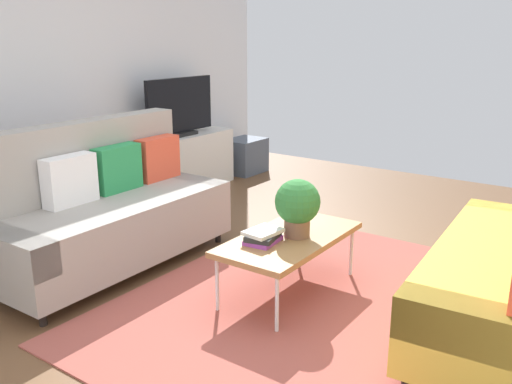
{
  "coord_description": "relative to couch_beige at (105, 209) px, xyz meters",
  "views": [
    {
      "loc": [
        -3.0,
        -1.81,
        1.74
      ],
      "look_at": [
        0.1,
        0.39,
        0.65
      ],
      "focal_mm": 38.76,
      "sensor_mm": 36.0,
      "label": 1
    }
  ],
  "objects": [
    {
      "name": "table_book_0",
      "position": [
        0.19,
        -1.34,
        -0.02
      ],
      "size": [
        0.26,
        0.2,
        0.03
      ],
      "primitive_type": "cube",
      "rotation": [
        0.0,
        0.0,
        0.1
      ],
      "color": "purple",
      "rests_on": "coffee_table"
    },
    {
      "name": "potted_plant",
      "position": [
        0.42,
        -1.46,
        0.19
      ],
      "size": [
        0.31,
        0.31,
        0.4
      ],
      "color": "brown",
      "rests_on": "coffee_table"
    },
    {
      "name": "wall_far",
      "position": [
        0.39,
        1.34,
        1.0
      ],
      "size": [
        6.4,
        0.12,
        2.9
      ],
      "primitive_type": "cube",
      "color": "silver",
      "rests_on": "ground_plane"
    },
    {
      "name": "area_rug",
      "position": [
        0.34,
        -1.62,
        -0.45
      ],
      "size": [
        2.9,
        2.2,
        0.01
      ],
      "primitive_type": "cube",
      "color": "#9E4C42",
      "rests_on": "ground_plane"
    },
    {
      "name": "bottle_0",
      "position": [
        1.51,
        0.96,
        0.28
      ],
      "size": [
        0.06,
        0.06,
        0.18
      ],
      "primitive_type": "cylinder",
      "color": "purple",
      "rests_on": "tv_console"
    },
    {
      "name": "table_book_2",
      "position": [
        0.19,
        -1.34,
        0.04
      ],
      "size": [
        0.26,
        0.2,
        0.03
      ],
      "primitive_type": "cube",
      "rotation": [
        0.0,
        0.0,
        -0.1
      ],
      "color": "silver",
      "rests_on": "table_book_1"
    },
    {
      "name": "couch_beige",
      "position": [
        0.0,
        0.0,
        0.0
      ],
      "size": [
        1.91,
        0.86,
        1.1
      ],
      "rotation": [
        0.0,
        0.0,
        3.15
      ],
      "color": "gray",
      "rests_on": "ground_plane"
    },
    {
      "name": "storage_trunk",
      "position": [
        3.01,
        0.9,
        -0.23
      ],
      "size": [
        0.52,
        0.4,
        0.44
      ],
      "primitive_type": "cube",
      "color": "#4C5666",
      "rests_on": "ground_plane"
    },
    {
      "name": "bottle_1",
      "position": [
        1.62,
        0.96,
        0.29
      ],
      "size": [
        0.05,
        0.05,
        0.21
      ],
      "primitive_type": "cylinder",
      "color": "silver",
      "rests_on": "tv_console"
    },
    {
      "name": "ground_plane",
      "position": [
        0.39,
        -1.46,
        -0.45
      ],
      "size": [
        7.68,
        7.68,
        0.0
      ],
      "primitive_type": "plane",
      "color": "brown"
    },
    {
      "name": "tv_console",
      "position": [
        1.91,
        1.0,
        -0.13
      ],
      "size": [
        1.4,
        0.44,
        0.64
      ],
      "primitive_type": "cube",
      "color": "silver",
      "rests_on": "ground_plane"
    },
    {
      "name": "coffee_table",
      "position": [
        0.39,
        -1.42,
        -0.06
      ],
      "size": [
        1.1,
        0.56,
        0.42
      ],
      "color": "#9E7042",
      "rests_on": "ground_plane"
    },
    {
      "name": "table_book_1",
      "position": [
        0.19,
        -1.34,
        0.01
      ],
      "size": [
        0.27,
        0.23,
        0.03
      ],
      "primitive_type": "cube",
      "rotation": [
        0.0,
        0.0,
        0.23
      ],
      "color": "#262626",
      "rests_on": "table_book_0"
    },
    {
      "name": "vase_0",
      "position": [
        1.33,
        1.05,
        0.28
      ],
      "size": [
        0.12,
        0.12,
        0.18
      ],
      "primitive_type": "cylinder",
      "color": "silver",
      "rests_on": "tv_console"
    },
    {
      "name": "tv",
      "position": [
        1.91,
        0.98,
        0.5
      ],
      "size": [
        1.0,
        0.2,
        0.64
      ],
      "color": "black",
      "rests_on": "tv_console"
    }
  ]
}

